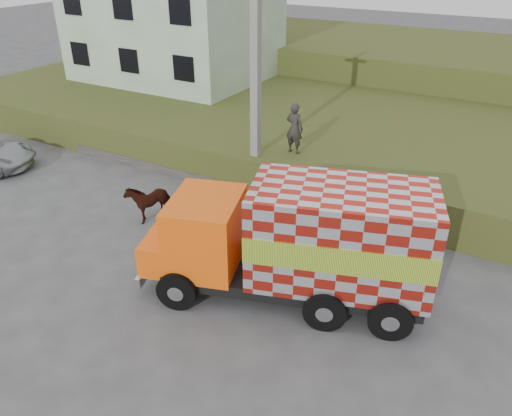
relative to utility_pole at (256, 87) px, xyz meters
The scene contains 9 objects.
ground 6.23m from the utility_pole, 77.74° to the right, with size 120.00×120.00×0.00m, color #474749.
embankment 6.42m from the utility_pole, 79.51° to the left, with size 40.00×12.00×1.50m, color #39521B.
embankment_far 17.62m from the utility_pole, 86.71° to the left, with size 40.00×12.00×3.00m, color #39521B.
retaining_strip 4.02m from the utility_pole, 158.20° to the right, with size 16.00×0.50×0.40m, color #595651.
building 13.07m from the utility_pole, 139.97° to the left, with size 10.00×8.00×6.00m, color beige.
utility_pole is the anchor object (origin of this frame).
cargo_truck 6.95m from the utility_pole, 50.13° to the right, with size 7.90×4.53×3.36m.
cow 5.44m from the utility_pole, 121.32° to the right, with size 0.72×1.59×1.34m, color black.
pedestrian 2.19m from the utility_pole, 40.31° to the left, with size 0.70×0.46×1.91m, color #322E2C.
Camera 1 is at (7.60, -10.51, 8.71)m, focal length 35.00 mm.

